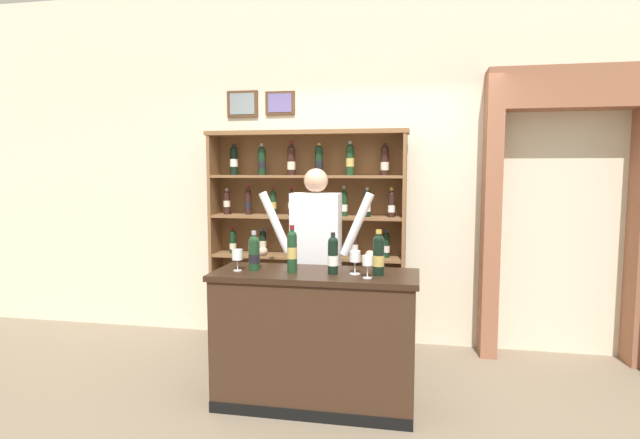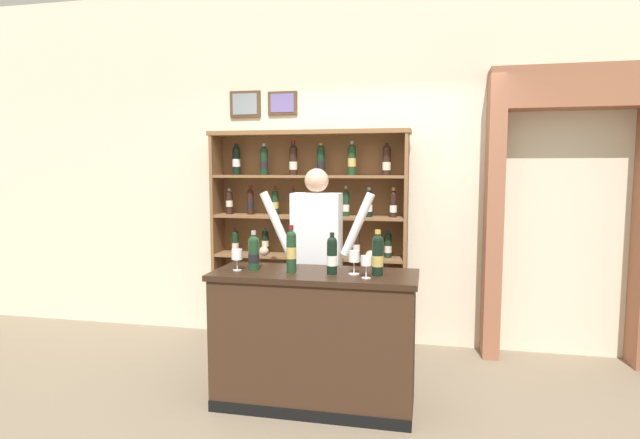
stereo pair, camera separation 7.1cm
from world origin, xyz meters
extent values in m
cube|color=#7A6B56|center=(0.00, 0.00, -0.01)|extent=(14.00, 14.00, 0.02)
cube|color=beige|center=(0.00, 1.52, 1.73)|extent=(12.00, 0.16, 3.45)
cube|color=#4C331E|center=(-1.17, 1.43, 2.33)|extent=(0.32, 0.02, 0.26)
cube|color=gray|center=(-1.17, 1.42, 2.33)|extent=(0.25, 0.01, 0.21)
cube|color=#4C331E|center=(-0.79, 1.43, 2.33)|extent=(0.29, 0.02, 0.22)
cube|color=#615795|center=(-0.79, 1.42, 2.33)|extent=(0.23, 0.01, 0.18)
cube|color=brown|center=(-1.39, 1.20, 1.02)|extent=(0.03, 0.29, 2.04)
cube|color=brown|center=(0.43, 1.20, 1.02)|extent=(0.03, 0.29, 2.04)
cube|color=brown|center=(-0.48, 1.34, 1.02)|extent=(1.85, 0.02, 2.04)
cube|color=brown|center=(-0.48, 1.20, 0.11)|extent=(1.79, 0.28, 0.02)
cylinder|color=black|center=(-1.19, 1.22, 0.24)|extent=(0.08, 0.08, 0.24)
sphere|color=black|center=(-1.19, 1.22, 0.37)|extent=(0.07, 0.07, 0.07)
cylinder|color=black|center=(-1.19, 1.22, 0.40)|extent=(0.03, 0.03, 0.07)
cylinder|color=#99999E|center=(-1.19, 1.22, 0.42)|extent=(0.03, 0.03, 0.03)
cylinder|color=beige|center=(-1.19, 1.22, 0.24)|extent=(0.08, 0.08, 0.08)
cylinder|color=black|center=(-0.85, 1.17, 0.24)|extent=(0.08, 0.08, 0.24)
sphere|color=black|center=(-0.85, 1.17, 0.36)|extent=(0.07, 0.07, 0.07)
cylinder|color=black|center=(-0.85, 1.17, 0.39)|extent=(0.03, 0.03, 0.06)
cylinder|color=maroon|center=(-0.85, 1.17, 0.41)|extent=(0.03, 0.03, 0.03)
cylinder|color=silver|center=(-0.85, 1.17, 0.23)|extent=(0.08, 0.08, 0.08)
cylinder|color=black|center=(-0.44, 1.21, 0.23)|extent=(0.08, 0.08, 0.23)
sphere|color=black|center=(-0.44, 1.21, 0.35)|extent=(0.07, 0.07, 0.07)
cylinder|color=black|center=(-0.44, 1.21, 0.39)|extent=(0.03, 0.03, 0.08)
cylinder|color=black|center=(-0.44, 1.21, 0.42)|extent=(0.03, 0.03, 0.03)
cylinder|color=silver|center=(-0.44, 1.21, 0.23)|extent=(0.08, 0.08, 0.07)
cylinder|color=black|center=(-0.15, 1.23, 0.24)|extent=(0.08, 0.08, 0.24)
sphere|color=black|center=(-0.15, 1.23, 0.37)|extent=(0.07, 0.07, 0.07)
cylinder|color=black|center=(-0.15, 1.23, 0.39)|extent=(0.04, 0.04, 0.06)
cylinder|color=#B79338|center=(-0.15, 1.23, 0.41)|extent=(0.04, 0.04, 0.03)
cylinder|color=beige|center=(-0.15, 1.23, 0.23)|extent=(0.08, 0.08, 0.08)
cylinder|color=black|center=(0.26, 1.17, 0.24)|extent=(0.08, 0.08, 0.24)
sphere|color=black|center=(0.26, 1.17, 0.36)|extent=(0.07, 0.07, 0.07)
cylinder|color=black|center=(0.26, 1.17, 0.39)|extent=(0.04, 0.04, 0.07)
cylinder|color=navy|center=(0.26, 1.17, 0.41)|extent=(0.04, 0.04, 0.03)
cylinder|color=black|center=(0.26, 1.17, 0.22)|extent=(0.08, 0.08, 0.08)
cube|color=brown|center=(-0.48, 1.20, 0.49)|extent=(1.79, 0.28, 0.03)
cylinder|color=black|center=(-1.22, 1.23, 0.61)|extent=(0.06, 0.06, 0.23)
sphere|color=black|center=(-1.22, 1.23, 0.74)|extent=(0.06, 0.06, 0.06)
cylinder|color=black|center=(-1.22, 1.23, 0.76)|extent=(0.03, 0.03, 0.07)
cylinder|color=#99999E|center=(-1.22, 1.23, 0.79)|extent=(0.03, 0.03, 0.03)
cylinder|color=silver|center=(-1.22, 1.23, 0.60)|extent=(0.06, 0.06, 0.07)
cylinder|color=black|center=(-0.98, 1.19, 0.61)|extent=(0.06, 0.06, 0.23)
sphere|color=black|center=(-0.98, 1.19, 0.73)|extent=(0.06, 0.06, 0.06)
cylinder|color=black|center=(-0.98, 1.19, 0.77)|extent=(0.03, 0.03, 0.08)
cylinder|color=#B79338|center=(-0.98, 1.19, 0.80)|extent=(0.03, 0.03, 0.03)
cylinder|color=silver|center=(-0.98, 1.19, 0.61)|extent=(0.06, 0.06, 0.07)
cylinder|color=black|center=(-0.72, 1.22, 0.61)|extent=(0.06, 0.06, 0.22)
sphere|color=black|center=(-0.72, 1.22, 0.73)|extent=(0.06, 0.06, 0.06)
cylinder|color=black|center=(-0.72, 1.22, 0.75)|extent=(0.03, 0.03, 0.06)
cylinder|color=#99999E|center=(-0.72, 1.22, 0.77)|extent=(0.03, 0.03, 0.03)
cylinder|color=tan|center=(-0.72, 1.22, 0.62)|extent=(0.06, 0.06, 0.07)
cylinder|color=#19381E|center=(-0.46, 1.19, 0.62)|extent=(0.06, 0.06, 0.24)
sphere|color=#19381E|center=(-0.46, 1.19, 0.74)|extent=(0.06, 0.06, 0.06)
cylinder|color=#19381E|center=(-0.46, 1.19, 0.77)|extent=(0.02, 0.02, 0.06)
cylinder|color=navy|center=(-0.46, 1.19, 0.79)|extent=(0.03, 0.03, 0.03)
cylinder|color=silver|center=(-0.46, 1.19, 0.59)|extent=(0.06, 0.06, 0.08)
cylinder|color=black|center=(-0.24, 1.18, 0.61)|extent=(0.06, 0.06, 0.22)
sphere|color=black|center=(-0.24, 1.18, 0.73)|extent=(0.06, 0.06, 0.06)
cylinder|color=black|center=(-0.24, 1.18, 0.77)|extent=(0.03, 0.03, 0.08)
cylinder|color=navy|center=(-0.24, 1.18, 0.80)|extent=(0.03, 0.03, 0.03)
cylinder|color=silver|center=(-0.24, 1.18, 0.61)|extent=(0.06, 0.06, 0.07)
cylinder|color=black|center=(0.04, 1.16, 0.61)|extent=(0.06, 0.06, 0.22)
sphere|color=black|center=(0.04, 1.16, 0.73)|extent=(0.06, 0.06, 0.06)
cylinder|color=black|center=(0.04, 1.16, 0.76)|extent=(0.03, 0.03, 0.08)
cylinder|color=navy|center=(0.04, 1.16, 0.80)|extent=(0.03, 0.03, 0.03)
cylinder|color=tan|center=(0.04, 1.16, 0.59)|extent=(0.06, 0.06, 0.07)
cylinder|color=#19381E|center=(0.26, 1.18, 0.61)|extent=(0.06, 0.06, 0.23)
sphere|color=#19381E|center=(0.26, 1.18, 0.73)|extent=(0.06, 0.06, 0.06)
cylinder|color=#19381E|center=(0.26, 1.18, 0.77)|extent=(0.02, 0.02, 0.08)
cylinder|color=navy|center=(0.26, 1.18, 0.80)|extent=(0.03, 0.03, 0.03)
cylinder|color=beige|center=(0.26, 1.18, 0.62)|extent=(0.06, 0.06, 0.07)
cube|color=brown|center=(-0.48, 1.20, 0.86)|extent=(1.79, 0.28, 0.02)
cylinder|color=black|center=(-1.21, 1.19, 0.97)|extent=(0.07, 0.07, 0.18)
sphere|color=black|center=(-1.21, 1.19, 1.07)|extent=(0.06, 0.06, 0.06)
cylinder|color=black|center=(-1.21, 1.19, 1.09)|extent=(0.03, 0.03, 0.06)
cylinder|color=maroon|center=(-1.21, 1.19, 1.11)|extent=(0.03, 0.03, 0.03)
cylinder|color=beige|center=(-1.21, 1.19, 0.94)|extent=(0.07, 0.07, 0.06)
cylinder|color=black|center=(-0.91, 1.22, 0.97)|extent=(0.07, 0.07, 0.19)
sphere|color=black|center=(-0.91, 1.22, 1.07)|extent=(0.06, 0.06, 0.06)
cylinder|color=black|center=(-0.91, 1.22, 1.09)|extent=(0.03, 0.03, 0.06)
cylinder|color=navy|center=(-0.91, 1.22, 1.11)|extent=(0.03, 0.03, 0.03)
cylinder|color=beige|center=(-0.91, 1.22, 0.97)|extent=(0.07, 0.07, 0.06)
cylinder|color=black|center=(-0.59, 1.19, 0.98)|extent=(0.07, 0.07, 0.20)
sphere|color=black|center=(-0.59, 1.19, 1.08)|extent=(0.06, 0.06, 0.06)
cylinder|color=black|center=(-0.59, 1.19, 1.10)|extent=(0.03, 0.03, 0.06)
cylinder|color=navy|center=(-0.59, 1.19, 1.12)|extent=(0.03, 0.03, 0.03)
cylinder|color=silver|center=(-0.59, 1.19, 0.96)|extent=(0.07, 0.07, 0.06)
cylinder|color=black|center=(-0.36, 1.20, 0.97)|extent=(0.07, 0.07, 0.19)
sphere|color=black|center=(-0.36, 1.20, 1.07)|extent=(0.06, 0.06, 0.06)
cylinder|color=black|center=(-0.36, 1.20, 1.10)|extent=(0.03, 0.03, 0.08)
cylinder|color=maroon|center=(-0.36, 1.20, 1.13)|extent=(0.03, 0.03, 0.03)
cylinder|color=beige|center=(-0.36, 1.20, 0.97)|extent=(0.07, 0.07, 0.06)
cylinder|color=black|center=(-0.02, 1.19, 0.97)|extent=(0.07, 0.07, 0.19)
sphere|color=black|center=(-0.02, 1.19, 1.07)|extent=(0.06, 0.06, 0.06)
cylinder|color=black|center=(-0.02, 1.19, 1.10)|extent=(0.03, 0.03, 0.07)
cylinder|color=maroon|center=(-0.02, 1.19, 1.12)|extent=(0.03, 0.03, 0.03)
cylinder|color=silver|center=(-0.02, 1.19, 0.97)|extent=(0.07, 0.07, 0.06)
cylinder|color=black|center=(0.27, 1.23, 0.97)|extent=(0.07, 0.07, 0.20)
sphere|color=black|center=(0.27, 1.23, 1.08)|extent=(0.06, 0.06, 0.06)
cylinder|color=black|center=(0.27, 1.23, 1.10)|extent=(0.02, 0.02, 0.06)
cylinder|color=navy|center=(0.27, 1.23, 1.12)|extent=(0.03, 0.03, 0.03)
cylinder|color=silver|center=(0.27, 1.23, 0.96)|extent=(0.07, 0.07, 0.06)
cube|color=brown|center=(-0.48, 1.20, 1.24)|extent=(1.79, 0.28, 0.02)
cylinder|color=black|center=(-1.26, 1.19, 1.35)|extent=(0.06, 0.06, 0.19)
sphere|color=black|center=(-1.26, 1.19, 1.45)|extent=(0.06, 0.06, 0.06)
cylinder|color=black|center=(-1.26, 1.19, 1.47)|extent=(0.02, 0.02, 0.06)
cylinder|color=#99999E|center=(-1.26, 1.19, 1.49)|extent=(0.03, 0.03, 0.03)
cylinder|color=beige|center=(-1.26, 1.19, 1.36)|extent=(0.07, 0.07, 0.06)
cylinder|color=black|center=(-1.05, 1.20, 1.36)|extent=(0.06, 0.06, 0.21)
sphere|color=black|center=(-1.05, 1.20, 1.47)|extent=(0.06, 0.06, 0.06)
cylinder|color=black|center=(-1.05, 1.20, 1.50)|extent=(0.03, 0.03, 0.08)
cylinder|color=maroon|center=(-1.05, 1.20, 1.53)|extent=(0.03, 0.03, 0.03)
cylinder|color=black|center=(-1.05, 1.20, 1.34)|extent=(0.07, 0.07, 0.07)
cylinder|color=#19381E|center=(-0.81, 1.21, 1.35)|extent=(0.06, 0.06, 0.20)
sphere|color=#19381E|center=(-0.81, 1.21, 1.46)|extent=(0.06, 0.06, 0.06)
cylinder|color=#19381E|center=(-0.81, 1.21, 1.49)|extent=(0.02, 0.02, 0.07)
cylinder|color=maroon|center=(-0.81, 1.21, 1.51)|extent=(0.03, 0.03, 0.03)
cylinder|color=tan|center=(-0.81, 1.21, 1.35)|extent=(0.07, 0.07, 0.06)
cylinder|color=black|center=(-0.62, 1.17, 1.35)|extent=(0.06, 0.06, 0.19)
sphere|color=black|center=(-0.62, 1.17, 1.45)|extent=(0.06, 0.06, 0.06)
cylinder|color=black|center=(-0.62, 1.17, 1.49)|extent=(0.02, 0.02, 0.08)
cylinder|color=maroon|center=(-0.62, 1.17, 1.52)|extent=(0.03, 0.03, 0.03)
cylinder|color=beige|center=(-0.62, 1.17, 1.35)|extent=(0.07, 0.07, 0.06)
cylinder|color=black|center=(-0.39, 1.20, 1.36)|extent=(0.06, 0.06, 0.20)
sphere|color=black|center=(-0.39, 1.20, 1.46)|extent=(0.06, 0.06, 0.06)
cylinder|color=black|center=(-0.39, 1.20, 1.49)|extent=(0.02, 0.02, 0.07)
cylinder|color=black|center=(-0.39, 1.20, 1.51)|extent=(0.03, 0.03, 0.03)
cylinder|color=black|center=(-0.39, 1.20, 1.36)|extent=(0.07, 0.07, 0.06)
cylinder|color=#19381E|center=(-0.12, 1.20, 1.35)|extent=(0.06, 0.06, 0.20)
sphere|color=#19381E|center=(-0.12, 1.20, 1.46)|extent=(0.06, 0.06, 0.06)
cylinder|color=#19381E|center=(-0.12, 1.20, 1.49)|extent=(0.02, 0.02, 0.08)
cylinder|color=#99999E|center=(-0.12, 1.20, 1.52)|extent=(0.03, 0.03, 0.03)
cylinder|color=silver|center=(-0.12, 1.20, 1.33)|extent=(0.07, 0.07, 0.06)
cylinder|color=black|center=(0.10, 1.17, 1.36)|extent=(0.06, 0.06, 0.21)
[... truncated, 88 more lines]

